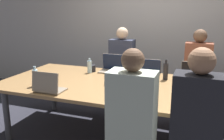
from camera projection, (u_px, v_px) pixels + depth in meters
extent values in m
plane|color=#2D2D38|center=(125.00, 139.00, 3.38)|extent=(24.00, 24.00, 0.00)
cube|color=#BCB7B2|center=(155.00, 26.00, 4.70)|extent=(12.00, 0.06, 2.80)
cube|color=#9E7547|center=(126.00, 86.00, 3.20)|extent=(3.29, 1.46, 0.04)
cylinder|color=#4C4C51|center=(7.00, 114.00, 3.28)|extent=(0.08, 0.08, 0.73)
cylinder|color=#4C4C51|center=(53.00, 89.00, 4.28)|extent=(0.08, 0.08, 0.73)
cube|color=silver|center=(200.00, 105.00, 2.48)|extent=(0.30, 0.25, 0.02)
cube|color=silver|center=(201.00, 97.00, 2.34)|extent=(0.31, 0.04, 0.25)
cube|color=black|center=(201.00, 96.00, 2.35)|extent=(0.30, 0.04, 0.25)
cube|color=#232328|center=(197.00, 120.00, 2.03)|extent=(0.40, 0.24, 0.77)
sphere|color=#9E7051|center=(202.00, 61.00, 1.92)|extent=(0.21, 0.21, 0.21)
cube|color=#B7B7BC|center=(136.00, 100.00, 2.62)|extent=(0.35, 0.26, 0.02)
cube|color=#B7B7BC|center=(134.00, 91.00, 2.50)|extent=(0.35, 0.11, 0.25)
cube|color=black|center=(134.00, 91.00, 2.51)|extent=(0.35, 0.10, 0.24)
cube|color=beige|center=(132.00, 116.00, 2.12)|extent=(0.40, 0.24, 0.77)
sphere|color=brown|center=(133.00, 60.00, 2.00)|extent=(0.19, 0.19, 0.19)
cube|color=gray|center=(111.00, 72.00, 3.79)|extent=(0.34, 0.24, 0.02)
cube|color=gray|center=(114.00, 62.00, 3.87)|extent=(0.35, 0.03, 0.25)
cube|color=#0F1933|center=(113.00, 62.00, 3.86)|extent=(0.34, 0.03, 0.24)
cube|color=#2D2D38|center=(122.00, 97.00, 4.34)|extent=(0.32, 0.24, 0.45)
cube|color=#33384C|center=(122.00, 62.00, 4.20)|extent=(0.40, 0.24, 0.77)
sphere|color=beige|center=(122.00, 33.00, 4.08)|extent=(0.20, 0.20, 0.20)
cylinder|color=#232328|center=(93.00, 68.00, 3.84)|extent=(0.10, 0.10, 0.10)
cylinder|color=#ADD1E0|center=(90.00, 67.00, 3.77)|extent=(0.07, 0.07, 0.18)
cylinder|color=#ADD1E0|center=(89.00, 60.00, 3.74)|extent=(0.03, 0.03, 0.04)
cube|color=gray|center=(148.00, 75.00, 3.62)|extent=(0.31, 0.20, 0.02)
cube|color=gray|center=(150.00, 66.00, 3.69)|extent=(0.32, 0.04, 0.21)
cube|color=#0F1933|center=(150.00, 66.00, 3.68)|extent=(0.31, 0.04, 0.20)
cylinder|color=black|center=(166.00, 72.00, 3.39)|extent=(0.07, 0.07, 0.23)
cylinder|color=black|center=(166.00, 62.00, 3.35)|extent=(0.03, 0.03, 0.05)
cube|color=gray|center=(51.00, 90.00, 2.95)|extent=(0.33, 0.23, 0.02)
cube|color=gray|center=(45.00, 82.00, 2.82)|extent=(0.34, 0.04, 0.23)
cube|color=#0F1933|center=(45.00, 82.00, 2.83)|extent=(0.33, 0.04, 0.23)
cylinder|color=#ADD1E0|center=(35.00, 78.00, 3.11)|extent=(0.07, 0.07, 0.21)
cylinder|color=#ADD1E0|center=(35.00, 68.00, 3.08)|extent=(0.03, 0.03, 0.05)
cube|color=gray|center=(192.00, 80.00, 3.38)|extent=(0.31, 0.22, 0.02)
cube|color=gray|center=(193.00, 69.00, 3.44)|extent=(0.31, 0.05, 0.22)
cube|color=black|center=(193.00, 70.00, 3.44)|extent=(0.31, 0.05, 0.22)
cube|color=#2D2D38|center=(194.00, 105.00, 3.96)|extent=(0.32, 0.24, 0.45)
cube|color=brown|center=(198.00, 68.00, 3.82)|extent=(0.40, 0.24, 0.77)
sphere|color=brown|center=(200.00, 36.00, 3.70)|extent=(0.20, 0.20, 0.20)
cube|color=black|center=(110.00, 83.00, 3.19)|extent=(0.12, 0.15, 0.05)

